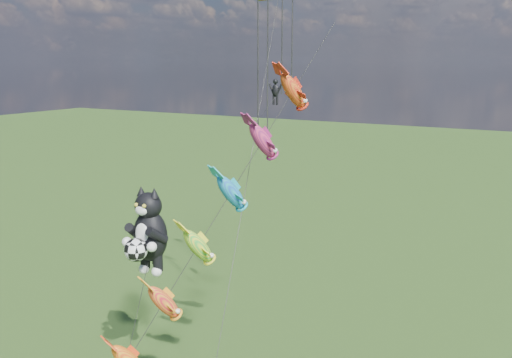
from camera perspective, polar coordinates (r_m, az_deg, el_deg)
The scene contains 3 objects.
cat_kite_rig at distance 32.48m, azimuth -10.78°, elevation -5.21°, with size 2.32×4.06×11.76m.
fish_windsock_rig at distance 26.14m, azimuth -4.23°, elevation -4.13°, with size 7.29×14.31×20.40m.
parafoil_rig at distance 34.75m, azimuth 1.88°, elevation 11.54°, with size 4.63×17.11×26.32m.
Camera 1 is at (24.21, -15.22, 18.58)m, focal length 40.00 mm.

